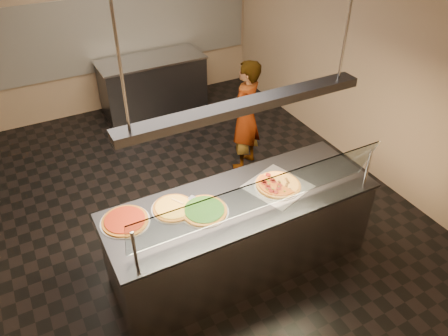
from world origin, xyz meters
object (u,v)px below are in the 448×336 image
prep_table (153,85)px  worker (245,116)px  perforated_tray (278,186)px  pizza_tomato (125,221)px  pizza_spinach (204,210)px  heat_lamp_housing (245,106)px  sneeze_guard (262,195)px  half_pizza_pepperoni (269,187)px  serving_counter (241,233)px  pizza_cheese (173,207)px  half_pizza_sausage (287,181)px  pizza_spatula (184,201)px

prep_table → worker: bearing=-76.3°
perforated_tray → pizza_tomato: bearing=171.9°
pizza_spinach → heat_lamp_housing: bearing=-0.8°
sneeze_guard → half_pizza_pepperoni: bearing=48.0°
pizza_tomato → prep_table: bearing=66.5°
serving_counter → pizza_tomato: pizza_tomato is taller
serving_counter → sneeze_guard: sneeze_guard is taller
pizza_cheese → pizza_tomato: 0.46m
half_pizza_sausage → pizza_spatula: 1.08m
sneeze_guard → half_pizza_sausage: (0.53, 0.34, -0.27)m
perforated_tray → pizza_tomato: 1.54m
serving_counter → perforated_tray: (0.42, -0.00, 0.47)m
perforated_tray → pizza_spatula: bearing=168.0°
serving_counter → pizza_spinach: 0.63m
half_pizza_pepperoni → perforated_tray: bearing=-0.1°
worker → prep_table: bearing=-108.5°
half_pizza_pepperoni → pizza_tomato: size_ratio=1.09×
worker → half_pizza_pepperoni: bearing=35.1°
worker → heat_lamp_housing: heat_lamp_housing is taller
pizza_tomato → prep_table: pizza_tomato is taller
pizza_cheese → heat_lamp_housing: 1.21m
prep_table → worker: (0.54, -2.20, 0.33)m
perforated_tray → half_pizza_sausage: half_pizza_sausage is taller
pizza_cheese → sneeze_guard: bearing=-38.8°
pizza_cheese → pizza_tomato: (-0.46, 0.04, 0.00)m
half_pizza_pepperoni → heat_lamp_housing: heat_lamp_housing is taller
half_pizza_pepperoni → heat_lamp_housing: size_ratio=0.22×
worker → heat_lamp_housing: bearing=26.5°
half_pizza_sausage → worker: 1.70m
pizza_tomato → pizza_spatula: (0.58, -0.02, 0.01)m
half_pizza_pepperoni → pizza_tomato: (-1.42, 0.22, -0.02)m
pizza_cheese → prep_table: pizza_cheese is taller
heat_lamp_housing → pizza_tomato: bearing=169.0°
half_pizza_sausage → heat_lamp_housing: size_ratio=0.22×
perforated_tray → prep_table: 3.85m
half_pizza_pepperoni → half_pizza_sausage: half_pizza_pepperoni is taller
worker → heat_lamp_housing: size_ratio=0.69×
pizza_spatula → heat_lamp_housing: heat_lamp_housing is taller
serving_counter → half_pizza_sausage: half_pizza_sausage is taller
pizza_spinach → pizza_cheese: size_ratio=1.10×
half_pizza_pepperoni → prep_table: bearing=87.8°
heat_lamp_housing → serving_counter: bearing=0.0°
prep_table → pizza_cheese: bearing=-106.8°
sneeze_guard → perforated_tray: (0.42, 0.34, -0.29)m
half_pizza_pepperoni → pizza_spinach: bearing=179.5°
half_pizza_sausage → pizza_cheese: size_ratio=1.17×
perforated_tray → half_pizza_sausage: (0.11, -0.00, 0.02)m
serving_counter → pizza_spinach: (-0.41, 0.01, 0.48)m
pizza_spinach → pizza_spatula: pizza_spatula is taller
prep_table → heat_lamp_housing: heat_lamp_housing is taller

